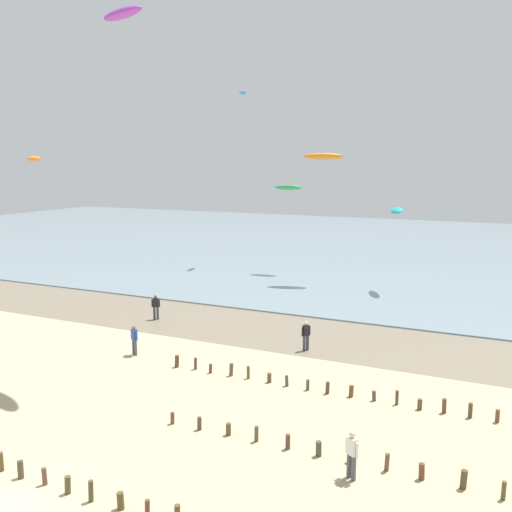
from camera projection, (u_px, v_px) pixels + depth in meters
wet_sand_strip at (272, 330)px, 35.58m from camera, size 120.00×7.64×0.01m
sea at (393, 247)px, 70.36m from camera, size 160.00×70.00×0.10m
groyne_near at (135, 505)px, 16.92m from camera, size 11.43×0.33×0.72m
groyne_mid at (339, 453)px, 19.98m from camera, size 13.81×0.34×0.66m
groyne_far at (315, 385)px, 26.11m from camera, size 15.57×0.34×0.65m
person_nearest_camera at (352, 453)px, 18.73m from camera, size 0.51×0.37×1.71m
person_mid_beach at (134, 339)px, 30.88m from camera, size 0.53×0.35×1.71m
person_by_waterline at (156, 306)px, 37.91m from camera, size 0.51×0.37×1.71m
person_trailing_behind at (306, 335)px, 31.63m from camera, size 0.40×0.46×1.71m
kite_aloft_0 at (288, 188)px, 52.89m from camera, size 2.69×1.19×0.70m
kite_aloft_1 at (34, 159)px, 44.57m from camera, size 2.63×1.92×0.48m
kite_aloft_3 at (243, 93)px, 56.35m from camera, size 1.04×1.91×0.43m
kite_aloft_4 at (323, 156)px, 48.01m from camera, size 3.57×2.05×0.79m
kite_aloft_5 at (122, 14)px, 26.18m from camera, size 3.14×2.00×0.70m
kite_aloft_6 at (397, 211)px, 45.22m from camera, size 1.88×2.84×0.70m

